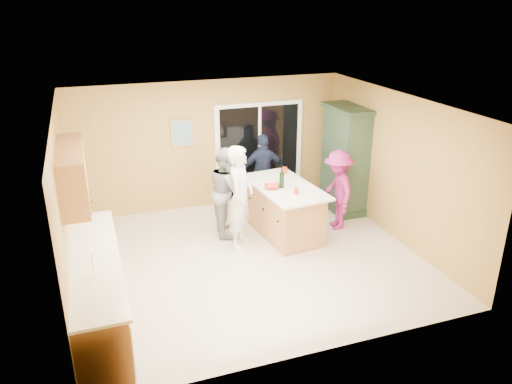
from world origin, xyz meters
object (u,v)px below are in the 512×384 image
object	(u,v)px
kitchen_island	(284,211)
green_hutch	(345,160)
woman_grey	(227,191)
woman_white	(240,197)
woman_navy	(263,172)
woman_magenta	(338,190)

from	to	relation	value
kitchen_island	green_hutch	xyz separation A→B (m)	(1.59, 0.69, 0.59)
green_hutch	woman_grey	bearing A→B (deg)	-173.46
woman_white	woman_navy	size ratio (longest dim) A/B	1.17
green_hutch	woman_magenta	xyz separation A→B (m)	(-0.55, -0.76, -0.28)
woman_white	woman_magenta	bearing A→B (deg)	-52.75
kitchen_island	green_hutch	size ratio (longest dim) A/B	0.89
green_hutch	woman_white	distance (m)	2.62
kitchen_island	green_hutch	world-z (taller)	green_hutch
kitchen_island	woman_navy	xyz separation A→B (m)	(0.08, 1.30, 0.33)
kitchen_island	woman_magenta	size ratio (longest dim) A/B	1.25
woman_magenta	woman_navy	bearing A→B (deg)	-136.61
kitchen_island	woman_magenta	world-z (taller)	woman_magenta
green_hutch	woman_grey	world-z (taller)	green_hutch
woman_navy	green_hutch	bearing A→B (deg)	166.74
woman_navy	kitchen_island	bearing A→B (deg)	95.11
woman_navy	woman_magenta	size ratio (longest dim) A/B	1.03
kitchen_island	woman_grey	xyz separation A→B (m)	(-0.95, 0.40, 0.37)
woman_navy	woman_white	bearing A→B (deg)	65.19
green_hutch	kitchen_island	bearing A→B (deg)	-156.40
green_hutch	woman_navy	xyz separation A→B (m)	(-1.51, 0.60, -0.26)
green_hutch	woman_navy	world-z (taller)	green_hutch
woman_white	woman_grey	distance (m)	0.57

